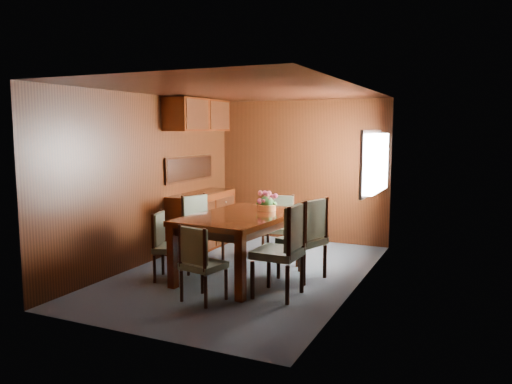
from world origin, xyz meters
The scene contains 11 objects.
ground centered at (0.00, 0.00, 0.00)m, with size 4.50×4.50×0.00m, color #3C4752.
room_shell centered at (-0.10, 0.33, 1.63)m, with size 3.06×4.52×2.41m.
sideboard centered at (-1.25, 1.00, 0.45)m, with size 0.48×1.40×0.90m, color #371406.
dining_table centered at (0.03, -0.17, 0.71)m, with size 1.24×1.84×0.82m.
chair_left_near centered at (-0.79, -0.66, 0.49)m, with size 0.51×0.52×0.87m.
chair_left_far centered at (-0.82, 0.21, 0.55)m, with size 0.57×0.59×0.98m.
chair_right_near centered at (0.83, -0.67, 0.60)m, with size 0.50×0.52×1.08m.
chair_right_far centered at (0.84, 0.07, 0.59)m, with size 0.62×0.63×1.06m.
chair_head centered at (0.04, -1.23, 0.48)m, with size 0.48×0.47×0.87m.
chair_foot centered at (0.07, 1.03, 0.52)m, with size 0.51×0.50×0.93m.
flower_centerpiece centered at (0.20, 0.26, 0.95)m, with size 0.27×0.27×0.27m.
Camera 1 is at (2.83, -5.83, 1.91)m, focal length 35.00 mm.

